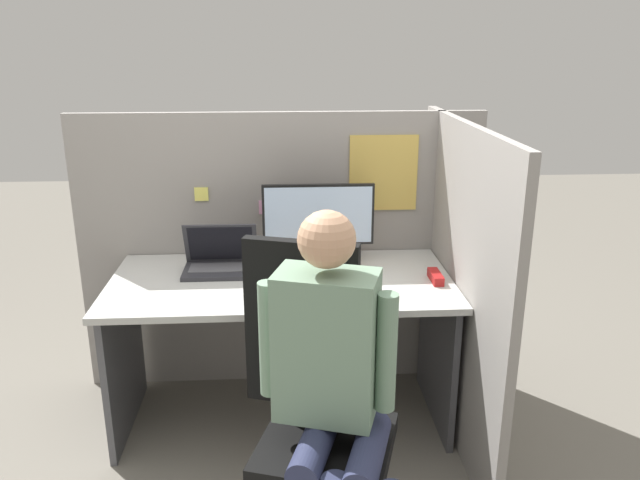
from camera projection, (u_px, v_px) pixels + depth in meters
name	position (u px, v px, depth m)	size (l,w,h in m)	color
ground_plane	(284.00, 468.00, 2.75)	(12.00, 12.00, 0.00)	slate
cubicle_panel_back	(282.00, 252.00, 3.28)	(2.08, 0.05, 1.47)	gray
cubicle_panel_right	(459.00, 284.00, 2.87)	(0.04, 1.42, 1.47)	gray
desk	(282.00, 314.00, 2.94)	(1.58, 0.77, 0.75)	#B7B7B2
paper_box	(318.00, 258.00, 3.08)	(0.29, 0.26, 0.06)	orange
monitor	(318.00, 218.00, 3.02)	(0.54, 0.18, 0.35)	black
laptop	(221.00, 262.00, 2.97)	(0.35, 0.23, 0.23)	#2D2D33
mouse	(263.00, 291.00, 2.70)	(0.07, 0.05, 0.03)	gray
stapler	(436.00, 277.00, 2.86)	(0.05, 0.15, 0.04)	#A31919
carrot_toy	(355.00, 294.00, 2.66)	(0.05, 0.15, 0.05)	orange
office_chair	(315.00, 398.00, 2.30)	(0.58, 0.63, 1.11)	black
person	(333.00, 375.00, 2.08)	(0.46, 0.52, 1.29)	#282D4C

